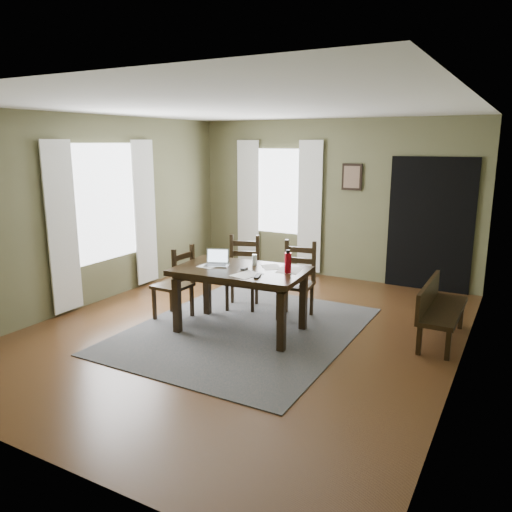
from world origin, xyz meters
The scene contains 25 objects.
ground centered at (0.00, 0.00, -0.01)m, with size 5.00×6.00×0.01m.
room_shell centered at (0.00, 0.00, 1.80)m, with size 5.02×6.02×2.71m.
rug centered at (0.00, 0.00, 0.01)m, with size 2.60×3.20×0.01m.
dining_table centered at (-0.03, -0.04, 0.71)m, with size 1.66×1.08×0.80m.
chair_end centered at (-1.00, -0.08, 0.49)m, with size 0.45×0.45×0.99m.
chair_back_left centered at (-0.48, 0.79, 0.50)m, with size 0.57×0.57×1.01m.
chair_back_right centered at (0.37, 0.76, 0.50)m, with size 0.50×0.50×1.02m.
bench centered at (2.16, 0.84, 0.42)m, with size 0.40×1.25×0.71m.
laptop centered at (-0.38, -0.02, 0.86)m, with size 0.36×0.32×0.20m.
computer_mouse centered at (0.05, -0.09, 0.82)m, with size 0.05×0.09×0.03m, color #3F3F42.
tv_remote centered at (0.34, -0.28, 0.82)m, with size 0.05×0.19×0.02m, color black.
drinking_glass centered at (0.04, 0.19, 0.88)m, with size 0.06×0.06×0.14m, color silver.
water_bottle centered at (0.57, 0.05, 0.94)m, with size 0.09×0.09×0.28m.
paper_a centered at (-0.43, -0.09, 0.81)m, with size 0.22×0.29×0.00m, color white.
paper_b centered at (0.18, -0.27, 0.81)m, with size 0.25×0.33×0.00m, color white.
paper_c centered at (0.27, 0.20, 0.81)m, with size 0.22×0.28×0.00m, color white.
paper_d centered at (0.53, 0.17, 0.81)m, with size 0.26×0.34×0.00m, color white.
window_left centered at (-2.47, 0.20, 1.45)m, with size 0.01×1.30×1.70m.
window_back centered at (-1.00, 2.97, 1.45)m, with size 1.00×0.01×1.50m.
curtain_left_near centered at (-2.44, -0.62, 1.20)m, with size 0.03×0.48×2.30m.
curtain_left_far centered at (-2.44, 1.02, 1.20)m, with size 0.03×0.48×2.30m.
curtain_back_left centered at (-1.62, 2.94, 1.20)m, with size 0.44×0.03×2.30m.
curtain_back_right centered at (-0.38, 2.94, 1.20)m, with size 0.44×0.03×2.30m.
framed_picture centered at (0.35, 2.97, 1.75)m, with size 0.34×0.03×0.44m.
doorway_back centered at (1.65, 2.97, 1.05)m, with size 1.30×0.03×2.10m.
Camera 1 is at (2.98, -5.11, 2.31)m, focal length 35.00 mm.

